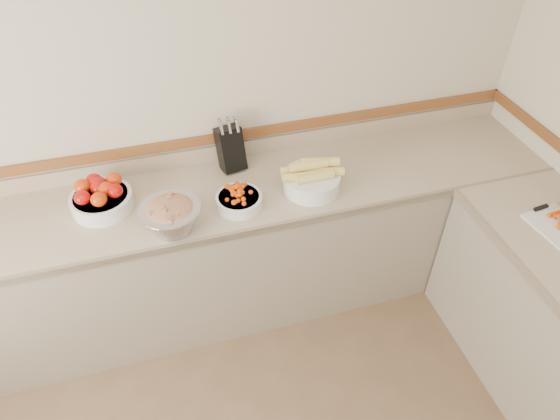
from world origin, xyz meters
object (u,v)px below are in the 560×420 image
object	(u,v)px
cherry_tomato_bowl	(239,199)
corn_bowl	(312,178)
tomato_bowl	(101,197)
rhubarb_bowl	(171,216)
knife_block	(230,148)

from	to	relation	value
cherry_tomato_bowl	corn_bowl	xyz separation A→B (m)	(0.41, 0.03, 0.03)
tomato_bowl	rhubarb_bowl	xyz separation A→B (m)	(0.33, -0.27, 0.02)
knife_block	corn_bowl	distance (m)	0.50
corn_bowl	knife_block	bearing A→B (deg)	139.87
tomato_bowl	corn_bowl	xyz separation A→B (m)	(1.10, -0.16, -0.00)
corn_bowl	rhubarb_bowl	world-z (taller)	corn_bowl
corn_bowl	rhubarb_bowl	xyz separation A→B (m)	(-0.77, -0.11, 0.02)
rhubarb_bowl	corn_bowl	bearing A→B (deg)	8.31
cherry_tomato_bowl	rhubarb_bowl	distance (m)	0.37
knife_block	cherry_tomato_bowl	bearing A→B (deg)	-95.75
rhubarb_bowl	knife_block	bearing A→B (deg)	47.68
tomato_bowl	corn_bowl	bearing A→B (deg)	-8.21
knife_block	tomato_bowl	world-z (taller)	knife_block
knife_block	corn_bowl	xyz separation A→B (m)	(0.38, -0.32, -0.06)
corn_bowl	rhubarb_bowl	distance (m)	0.78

